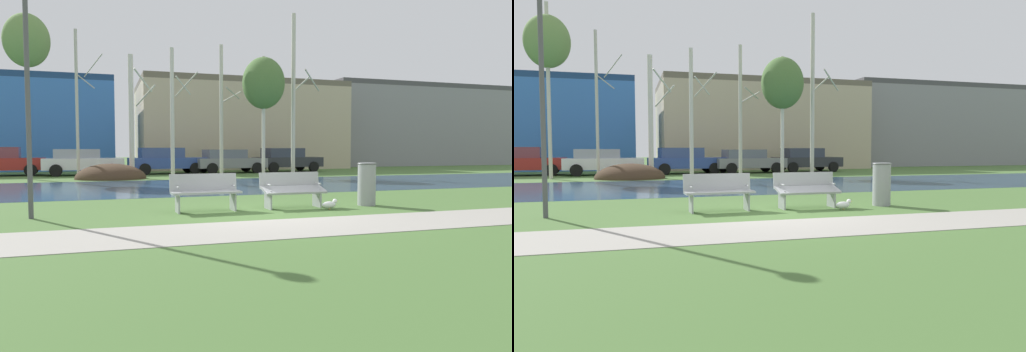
% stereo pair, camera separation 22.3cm
% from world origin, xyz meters
% --- Properties ---
extents(ground_plane, '(120.00, 120.00, 0.00)m').
position_xyz_m(ground_plane, '(0.00, 10.00, 0.00)').
color(ground_plane, '#476B33').
extents(paved_path_strip, '(60.00, 1.97, 0.01)m').
position_xyz_m(paved_path_strip, '(0.00, -1.86, 0.01)').
color(paved_path_strip, '#9E998E').
rests_on(paved_path_strip, ground).
extents(river_band, '(80.00, 7.77, 0.01)m').
position_xyz_m(river_band, '(0.00, 8.03, 0.00)').
color(river_band, '#33516B').
rests_on(river_band, ground).
extents(soil_mound, '(3.34, 2.92, 1.47)m').
position_xyz_m(soil_mound, '(-3.06, 13.68, 0.00)').
color(soil_mound, '#423021').
rests_on(soil_mound, ground).
extents(bench_left, '(1.62, 0.61, 0.87)m').
position_xyz_m(bench_left, '(-1.09, 0.83, 0.47)').
color(bench_left, '#9EA0A3').
rests_on(bench_left, ground).
extents(bench_right, '(1.62, 0.61, 0.87)m').
position_xyz_m(bench_right, '(1.09, 0.83, 0.47)').
color(bench_right, '#9EA0A3').
rests_on(bench_right, ground).
extents(trash_bin, '(0.48, 0.48, 1.09)m').
position_xyz_m(trash_bin, '(3.09, 0.70, 0.57)').
color(trash_bin, gray).
rests_on(trash_bin, ground).
extents(seagull, '(0.43, 0.16, 0.26)m').
position_xyz_m(seagull, '(1.79, 0.20, 0.13)').
color(seagull, white).
rests_on(seagull, ground).
extents(streetlamp, '(0.32, 0.32, 5.01)m').
position_xyz_m(streetlamp, '(-4.77, 0.86, 3.38)').
color(streetlamp, '#4C4C51').
rests_on(streetlamp, ground).
extents(birch_far_left, '(2.07, 2.07, 8.34)m').
position_xyz_m(birch_far_left, '(-6.70, 14.46, 6.45)').
color(birch_far_left, beige).
rests_on(birch_far_left, ground).
extents(birch_left, '(1.31, 2.05, 7.21)m').
position_xyz_m(birch_left, '(-4.54, 14.53, 3.69)').
color(birch_left, '#BCB7A8').
rests_on(birch_left, ground).
extents(birch_center_left, '(1.32, 2.20, 6.05)m').
position_xyz_m(birch_center_left, '(-2.01, 13.95, 3.11)').
color(birch_center_left, beige).
rests_on(birch_center_left, ground).
extents(birch_center, '(1.41, 2.20, 6.47)m').
position_xyz_m(birch_center, '(-0.03, 13.78, 3.32)').
color(birch_center, beige).
rests_on(birch_center, ground).
extents(birch_center_right, '(1.18, 2.06, 6.92)m').
position_xyz_m(birch_center_right, '(2.62, 14.36, 3.50)').
color(birch_center_right, beige).
rests_on(birch_center_right, ground).
extents(birch_right, '(2.22, 2.22, 6.22)m').
position_xyz_m(birch_right, '(4.59, 13.27, 4.83)').
color(birch_right, beige).
rests_on(birch_right, ground).
extents(birch_far_right, '(1.60, 2.45, 8.62)m').
position_xyz_m(birch_far_right, '(6.39, 13.48, 4.35)').
color(birch_far_right, beige).
rests_on(birch_far_right, ground).
extents(parked_van_nearest_red, '(4.35, 2.36, 1.54)m').
position_xyz_m(parked_van_nearest_red, '(-8.63, 17.95, 0.80)').
color(parked_van_nearest_red, maroon).
rests_on(parked_van_nearest_red, ground).
extents(parked_sedan_second_white, '(4.30, 2.34, 1.42)m').
position_xyz_m(parked_sedan_second_white, '(-4.56, 17.27, 0.76)').
color(parked_sedan_second_white, silver).
rests_on(parked_sedan_second_white, ground).
extents(parked_hatch_third_blue, '(4.43, 2.25, 1.50)m').
position_xyz_m(parked_hatch_third_blue, '(-0.00, 17.33, 0.79)').
color(parked_hatch_third_blue, '#2D4793').
rests_on(parked_hatch_third_blue, ground).
extents(parked_wagon_fourth_grey, '(4.33, 2.31, 1.40)m').
position_xyz_m(parked_wagon_fourth_grey, '(3.68, 17.10, 0.74)').
color(parked_wagon_fourth_grey, slate).
rests_on(parked_wagon_fourth_grey, ground).
extents(parked_suv_fifth_dark, '(4.33, 2.32, 1.48)m').
position_xyz_m(parked_suv_fifth_dark, '(7.53, 17.47, 0.78)').
color(parked_suv_fifth_dark, '#282B30').
rests_on(parked_suv_fifth_dark, ground).
extents(building_beige_block, '(14.65, 9.60, 6.32)m').
position_xyz_m(building_beige_block, '(6.36, 25.02, 3.16)').
color(building_beige_block, '#BCAD8E').
rests_on(building_beige_block, ground).
extents(building_grey_warehouse, '(17.50, 6.78, 6.99)m').
position_xyz_m(building_grey_warehouse, '(23.13, 26.08, 3.49)').
color(building_grey_warehouse, gray).
rests_on(building_grey_warehouse, ground).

